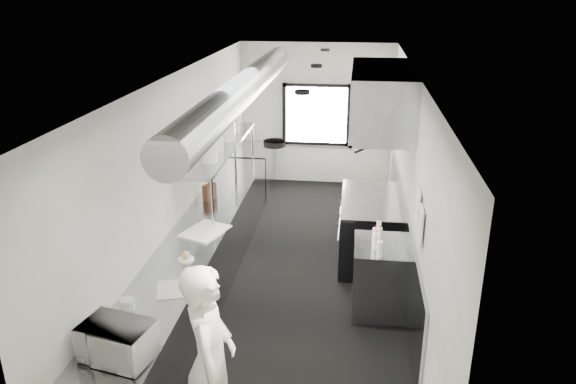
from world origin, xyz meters
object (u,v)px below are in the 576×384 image
(exhaust_hood, at_px, (381,99))
(deli_tub_b, at_px, (126,304))
(prep_counter, at_px, (202,259))
(small_plate, at_px, (186,259))
(microwave, at_px, (117,341))
(knife_block, at_px, (209,192))
(range, at_px, (369,229))
(squeeze_bottle_a, at_px, (380,249))
(plate_stack_d, at_px, (234,122))
(squeeze_bottle_d, at_px, (380,234))
(plate_stack_b, at_px, (216,140))
(cutting_board, at_px, (205,231))
(pass_shelf, at_px, (222,148))
(plate_stack_c, at_px, (227,129))
(squeeze_bottle_e, at_px, (379,228))
(deli_tub_a, at_px, (127,304))
(line_cook, at_px, (210,362))
(far_work_table, at_px, (253,170))
(bottle_station, at_px, (380,277))
(plate_stack_a, at_px, (209,152))
(squeeze_bottle_b, at_px, (375,241))
(squeeze_bottle_c, at_px, (375,236))

(exhaust_hood, height_order, deli_tub_b, exhaust_hood)
(prep_counter, distance_m, small_plate, 0.99)
(microwave, relative_size, knife_block, 2.33)
(range, relative_size, squeeze_bottle_a, 8.22)
(plate_stack_d, xyz_separation_m, squeeze_bottle_d, (2.32, -2.41, -0.76))
(deli_tub_b, distance_m, plate_stack_b, 3.29)
(cutting_board, height_order, squeeze_bottle_d, squeeze_bottle_d)
(pass_shelf, distance_m, plate_stack_c, 0.38)
(range, xyz_separation_m, small_plate, (-2.11, -2.07, 0.44))
(deli_tub_b, distance_m, small_plate, 1.07)
(squeeze_bottle_e, bearing_deg, deli_tub_a, -140.80)
(microwave, distance_m, deli_tub_b, 0.78)
(cutting_board, distance_m, knife_block, 1.14)
(squeeze_bottle_e, bearing_deg, squeeze_bottle_d, -87.32)
(plate_stack_d, bearing_deg, exhaust_hood, -26.42)
(line_cook, relative_size, deli_tub_b, 12.94)
(far_work_table, bearing_deg, deli_tub_a, -91.92)
(microwave, distance_m, cutting_board, 2.54)
(bottle_station, bearing_deg, line_cook, -122.02)
(deli_tub_b, bearing_deg, knife_block, 88.77)
(far_work_table, height_order, knife_block, knife_block)
(cutting_board, bearing_deg, range, 31.91)
(pass_shelf, height_order, plate_stack_a, plate_stack_a)
(squeeze_bottle_e, bearing_deg, squeeze_bottle_b, -97.64)
(plate_stack_a, relative_size, plate_stack_d, 0.84)
(deli_tub_b, height_order, plate_stack_b, plate_stack_b)
(small_plate, xyz_separation_m, squeeze_bottle_e, (2.19, 0.96, 0.08))
(pass_shelf, relative_size, plate_stack_a, 10.76)
(pass_shelf, relative_size, squeeze_bottle_e, 16.98)
(knife_block, bearing_deg, squeeze_bottle_c, -3.88)
(prep_counter, xyz_separation_m, squeeze_bottle_a, (2.26, -0.51, 0.55))
(deli_tub_b, bearing_deg, exhaust_hood, 51.78)
(line_cook, distance_m, squeeze_bottle_b, 2.68)
(cutting_board, xyz_separation_m, squeeze_bottle_b, (2.12, -0.21, 0.09))
(small_plate, relative_size, squeeze_bottle_d, 1.14)
(microwave, height_order, small_plate, microwave)
(squeeze_bottle_a, relative_size, squeeze_bottle_b, 0.99)
(plate_stack_c, bearing_deg, cutting_board, -86.11)
(deli_tub_b, xyz_separation_m, plate_stack_c, (0.16, 3.72, 0.80))
(small_plate, xyz_separation_m, plate_stack_b, (-0.15, 2.16, 0.80))
(squeeze_bottle_e, bearing_deg, deli_tub_b, -141.02)
(exhaust_hood, bearing_deg, squeeze_bottle_b, -91.21)
(microwave, relative_size, deli_tub_b, 3.88)
(exhaust_hood, height_order, bottle_station, exhaust_hood)
(plate_stack_a, xyz_separation_m, plate_stack_b, (-0.05, 0.58, 0.00))
(squeeze_bottle_b, bearing_deg, squeeze_bottle_a, -77.48)
(pass_shelf, height_order, squeeze_bottle_d, pass_shelf)
(bottle_station, bearing_deg, deli_tub_b, -145.70)
(plate_stack_d, bearing_deg, plate_stack_a, -89.49)
(prep_counter, relative_size, squeeze_bottle_e, 33.97)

